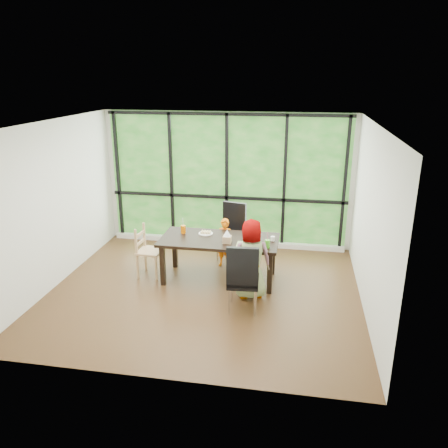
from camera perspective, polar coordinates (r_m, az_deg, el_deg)
The scene contains 23 objects.
ground at distance 7.38m, azimuth -2.53°, elevation -8.58°, with size 5.00×5.00×0.00m, color black.
back_wall at distance 9.00m, azimuth 0.41°, elevation 5.68°, with size 5.00×5.00×0.00m, color silver.
foliage_backdrop at distance 8.98m, azimuth 0.39°, elevation 5.65°, with size 4.80×0.02×2.65m, color #154C14.
window_mullions at distance 8.94m, azimuth 0.35°, elevation 5.60°, with size 4.80×0.06×2.65m, color black, non-canonical shape.
window_sill at distance 9.29m, azimuth 0.29°, elevation -2.29°, with size 4.80×0.12×0.10m, color silver.
dining_table at distance 7.62m, azimuth -0.61°, elevation -4.53°, with size 1.98×0.94×0.75m, color black.
chair_window_leather at distance 8.38m, azimuth 0.85°, elevation -1.09°, with size 0.46×0.46×1.08m, color black.
chair_interior_leather at distance 6.61m, azimuth 2.48°, elevation -6.77°, with size 0.46×0.46×1.08m, color black.
chair_end_beech at distance 7.86m, azimuth -9.47°, elevation -3.46°, with size 0.42×0.40×0.90m, color tan.
child_toddler at distance 8.10m, azimuth 0.11°, elevation -2.43°, with size 0.33×0.22×0.92m, color orange.
child_older at distance 6.95m, azimuth 3.35°, elevation -4.53°, with size 0.63×0.41×1.28m, color gray.
placemat at distance 7.21m, azimuth 3.18°, elevation -2.70°, with size 0.39×0.29×0.01m, color tan.
plate_far at distance 7.70m, azimuth -2.36°, elevation -1.23°, with size 0.25×0.25×0.02m, color white.
plate_near at distance 7.23m, azimuth 3.17°, elevation -2.60°, with size 0.26×0.26×0.02m, color white.
orange_cup at distance 7.75m, azimuth -5.26°, elevation -0.68°, with size 0.09×0.09×0.14m, color #DD6502.
green_cup at distance 7.12m, azimuth 5.59°, elevation -2.53°, with size 0.08×0.08×0.13m, color #4FCA27.
white_mug at distance 7.42m, azimuth 6.27°, elevation -1.87°, with size 0.07×0.07×0.07m, color white.
tissue_box at distance 7.28m, azimuth 0.40°, elevation -1.99°, with size 0.14×0.14×0.12m, color tan.
crepe_rolls_far at distance 7.69m, azimuth -2.36°, elevation -1.05°, with size 0.20×0.12×0.04m, color tan, non-canonical shape.
crepe_rolls_near at distance 7.22m, azimuth 3.18°, elevation -2.40°, with size 0.05×0.12×0.04m, color tan, non-canonical shape.
straw_white at distance 7.72m, azimuth -5.28°, elevation 0.08°, with size 0.01×0.01×0.20m, color white.
straw_pink at distance 7.08m, azimuth 5.62°, elevation -1.74°, with size 0.01×0.01×0.20m, color pink.
tissue at distance 7.24m, azimuth 0.40°, elevation -1.15°, with size 0.12×0.12×0.11m, color white.
Camera 1 is at (1.44, -6.39, 3.39)m, focal length 35.62 mm.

